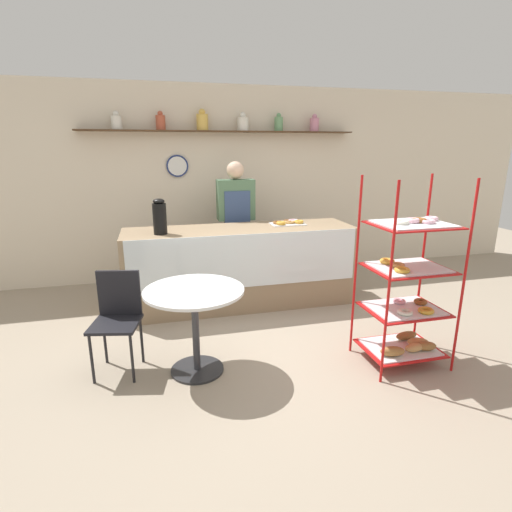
{
  "coord_description": "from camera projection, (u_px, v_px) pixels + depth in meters",
  "views": [
    {
      "loc": [
        -0.96,
        -3.36,
        1.88
      ],
      "look_at": [
        0.0,
        0.41,
        0.81
      ],
      "focal_mm": 28.0,
      "sensor_mm": 36.0,
      "label": 1
    }
  ],
  "objects": [
    {
      "name": "display_counter",
      "position": [
        241.0,
        266.0,
        4.82
      ],
      "size": [
        2.71,
        0.73,
        0.95
      ],
      "color": "#937A5B",
      "rests_on": "ground_plane"
    },
    {
      "name": "back_wall",
      "position": [
        222.0,
        183.0,
        5.76
      ],
      "size": [
        10.0,
        0.3,
        2.7
      ],
      "color": "beige",
      "rests_on": "ground_plane"
    },
    {
      "name": "cafe_chair",
      "position": [
        118.0,
        312.0,
        3.38
      ],
      "size": [
        0.45,
        0.45,
        0.86
      ],
      "rotation": [
        0.0,
        0.0,
        6.07
      ],
      "color": "black",
      "rests_on": "ground_plane"
    },
    {
      "name": "pastry_rack",
      "position": [
        407.0,
        293.0,
        3.45
      ],
      "size": [
        0.71,
        0.56,
        1.64
      ],
      "color": "#B71414",
      "rests_on": "ground_plane"
    },
    {
      "name": "cafe_table",
      "position": [
        195.0,
        309.0,
        3.31
      ],
      "size": [
        0.83,
        0.83,
        0.75
      ],
      "color": "#262628",
      "rests_on": "ground_plane"
    },
    {
      "name": "donut_tray_counter",
      "position": [
        288.0,
        222.0,
        4.91
      ],
      "size": [
        0.42,
        0.26,
        0.05
      ],
      "color": "silver",
      "rests_on": "display_counter"
    },
    {
      "name": "coffee_carafe",
      "position": [
        160.0,
        217.0,
        4.32
      ],
      "size": [
        0.15,
        0.15,
        0.39
      ],
      "color": "black",
      "rests_on": "display_counter"
    },
    {
      "name": "person_worker",
      "position": [
        236.0,
        221.0,
        5.29
      ],
      "size": [
        0.48,
        0.23,
        1.69
      ],
      "color": "#282833",
      "rests_on": "ground_plane"
    },
    {
      "name": "ground_plane",
      "position": [
        266.0,
        347.0,
        3.86
      ],
      "size": [
        14.0,
        14.0,
        0.0
      ],
      "primitive_type": "plane",
      "color": "gray"
    }
  ]
}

